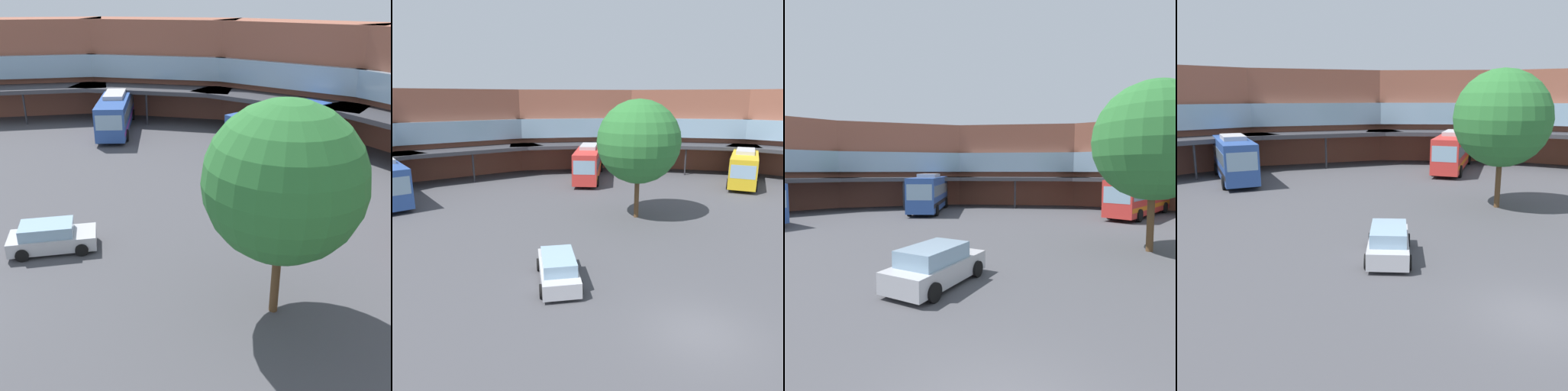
# 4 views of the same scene
# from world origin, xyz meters

# --- Properties ---
(station_building) EXTENTS (83.01, 37.08, 9.93)m
(station_building) POSITION_xyz_m (0.00, 27.53, 4.99)
(station_building) COLOR #93543F
(station_building) RESTS_ON ground
(bus_1) EXTENTS (3.64, 10.48, 3.96)m
(bus_1) POSITION_xyz_m (-8.93, 28.10, 2.00)
(bus_1) COLOR #2D519E
(bus_1) RESTS_ON ground
(bus_2) EXTENTS (11.27, 8.02, 3.68)m
(bus_2) POSITION_xyz_m (-22.41, 19.16, 1.86)
(bus_2) COLOR #2D519E
(bus_2) RESTS_ON ground
(parked_car) EXTENTS (3.32, 4.75, 1.53)m
(parked_car) POSITION_xyz_m (-2.82, 6.69, 0.74)
(parked_car) COLOR #B7B7BC
(parked_car) RESTS_ON ground
(plaza_tree) EXTENTS (6.22, 6.22, 8.95)m
(plaza_tree) POSITION_xyz_m (7.25, 12.94, 5.83)
(plaza_tree) COLOR brown
(plaza_tree) RESTS_ON ground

